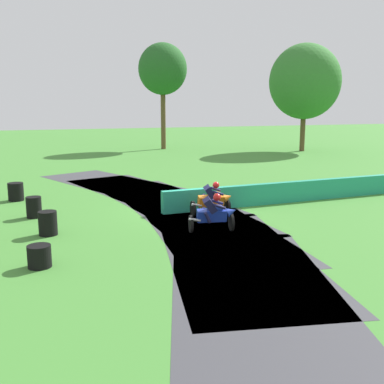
% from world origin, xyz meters
% --- Properties ---
extents(ground_plane, '(120.00, 120.00, 0.00)m').
position_xyz_m(ground_plane, '(0.00, 0.00, 0.00)').
color(ground_plane, '#428433').
extents(track_asphalt, '(8.01, 25.65, 0.01)m').
position_xyz_m(track_asphalt, '(-0.69, -0.05, 0.00)').
color(track_asphalt, '#3D3D42').
rests_on(track_asphalt, ground).
extents(safety_barrier, '(13.64, 1.26, 0.90)m').
position_xyz_m(safety_barrier, '(5.70, 0.40, 0.45)').
color(safety_barrier, '#239375').
rests_on(safety_barrier, ground).
extents(motorcycle_lead_blue, '(1.71, 0.94, 1.43)m').
position_xyz_m(motorcycle_lead_blue, '(-0.09, -3.13, 0.65)').
color(motorcycle_lead_blue, black).
rests_on(motorcycle_lead_blue, ground).
extents(motorcycle_chase_orange, '(1.69, 0.84, 1.43)m').
position_xyz_m(motorcycle_chase_orange, '(0.70, -0.92, 0.64)').
color(motorcycle_chase_orange, black).
rests_on(motorcycle_chase_orange, ground).
extents(tire_stack_near, '(0.62, 0.62, 0.60)m').
position_xyz_m(tire_stack_near, '(-5.70, -4.83, 0.30)').
color(tire_stack_near, black).
rests_on(tire_stack_near, ground).
extents(tire_stack_mid_a, '(0.61, 0.61, 0.80)m').
position_xyz_m(tire_stack_mid_a, '(-5.42, -1.73, 0.40)').
color(tire_stack_mid_a, black).
rests_on(tire_stack_mid_a, ground).
extents(tire_stack_mid_b, '(0.57, 0.57, 0.80)m').
position_xyz_m(tire_stack_mid_b, '(-5.88, 0.90, 0.40)').
color(tire_stack_mid_b, black).
rests_on(tire_stack_mid_b, ground).
extents(tire_stack_far, '(0.67, 0.67, 0.80)m').
position_xyz_m(tire_stack_far, '(-6.67, 4.39, 0.40)').
color(tire_stack_far, black).
rests_on(tire_stack_far, ground).
extents(tree_far_left, '(4.42, 4.42, 9.59)m').
position_xyz_m(tree_far_left, '(5.43, 24.73, 7.22)').
color(tree_far_left, brown).
rests_on(tree_far_left, ground).
extents(tree_far_right, '(6.20, 6.20, 9.33)m').
position_xyz_m(tree_far_right, '(16.75, 19.05, 6.07)').
color(tree_far_right, brown).
rests_on(tree_far_right, ground).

